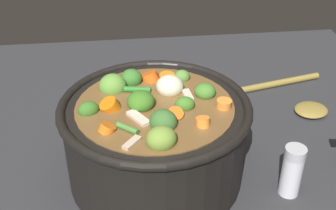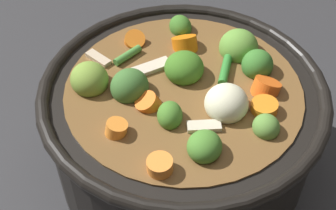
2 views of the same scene
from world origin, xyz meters
The scene contains 2 objects.
ground_plane centered at (0.00, 0.00, 0.00)m, with size 1.10×1.10×0.00m, color #2D2D30.
cooking_pot centered at (0.00, 0.00, 0.07)m, with size 0.29×0.29×0.16m.
Camera 2 is at (-0.33, -0.00, 0.44)m, focal length 48.48 mm.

